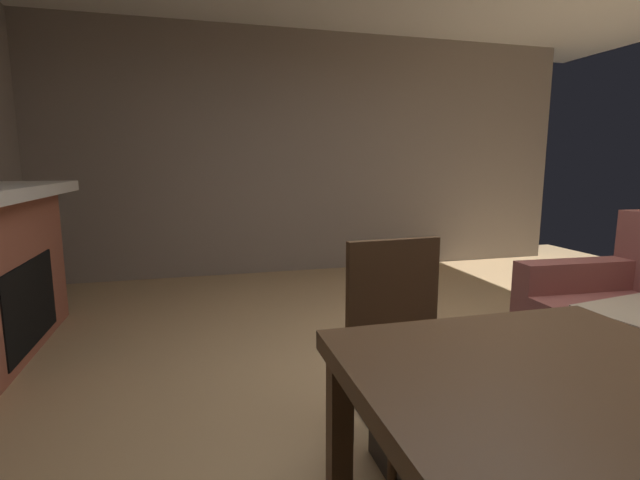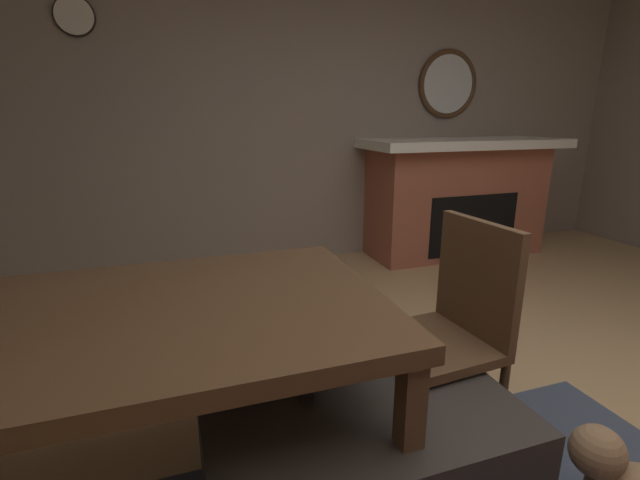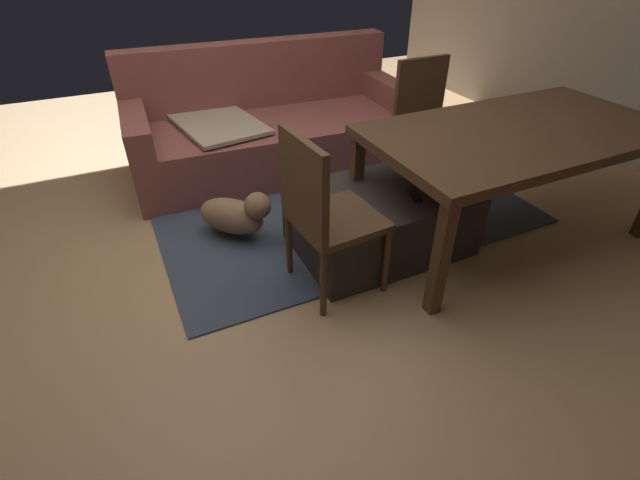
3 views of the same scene
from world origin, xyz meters
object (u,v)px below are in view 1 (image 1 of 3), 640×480
dining_chair_west (404,336)px  small_dog (496,365)px  tv_remote (524,447)px  ottoman_coffee_table (520,472)px

dining_chair_west → small_dog: size_ratio=1.89×
small_dog → dining_chair_west: bearing=-66.9°
tv_remote → small_dog: bearing=168.2°
tv_remote → small_dog: tv_remote is taller
ottoman_coffee_table → dining_chair_west: 0.64m
dining_chair_west → small_dog: bearing=113.1°
ottoman_coffee_table → dining_chair_west: (-0.51, -0.21, 0.33)m
dining_chair_west → ottoman_coffee_table: bearing=22.7°
ottoman_coffee_table → tv_remote: 0.28m
tv_remote → dining_chair_west: dining_chair_west is taller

